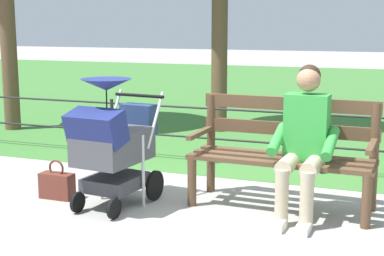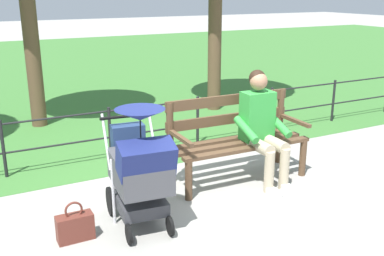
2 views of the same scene
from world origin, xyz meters
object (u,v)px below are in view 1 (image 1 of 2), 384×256
at_px(stroller, 113,141).
at_px(handbag, 57,185).
at_px(park_bench, 284,148).
at_px(person_on_bench, 304,138).

xyz_separation_m(stroller, handbag, (0.62, -0.03, -0.47)).
bearing_deg(park_bench, person_on_bench, 133.31).
bearing_deg(handbag, person_on_bench, -171.81).
bearing_deg(stroller, park_bench, -157.81).
bearing_deg(park_bench, stroller, 22.19).
height_order(person_on_bench, stroller, person_on_bench).
height_order(park_bench, person_on_bench, person_on_bench).
height_order(park_bench, stroller, stroller).
xyz_separation_m(park_bench, person_on_bench, (-0.21, 0.22, 0.15)).
relative_size(person_on_bench, stroller, 1.11).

